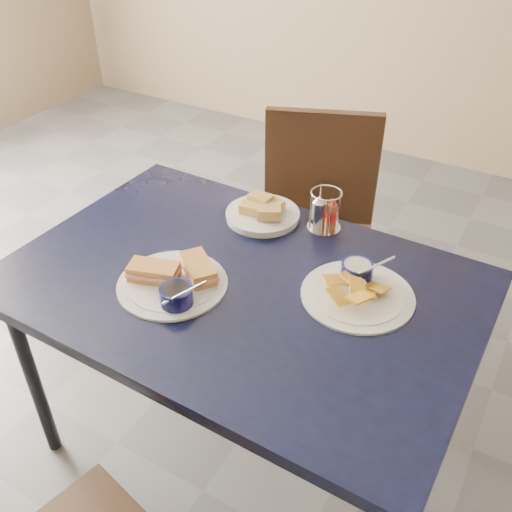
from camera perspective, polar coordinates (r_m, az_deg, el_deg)
The scene contains 7 objects.
ground at distance 2.22m, azimuth -0.62°, elevation -16.48°, with size 6.00×6.00×0.00m, color #56565B.
dining_table at distance 1.67m, azimuth -1.58°, elevation -3.97°, with size 1.35×0.92×0.75m.
chair_far at distance 2.30m, azimuth 6.91°, elevation 3.65°, with size 0.57×0.58×0.95m.
sandwich_plate at distance 1.61m, azimuth -8.13°, elevation -2.36°, with size 0.32×0.31×0.12m.
plantain_plate at distance 1.60m, azimuth 10.08°, elevation -3.12°, with size 0.31×0.31×0.12m.
bread_basket at distance 1.89m, azimuth 0.69°, elevation 4.34°, with size 0.24×0.24×0.07m.
condiment_caddy at distance 1.84m, azimuth 6.79°, elevation 4.32°, with size 0.11×0.11×0.14m.
Camera 1 is at (0.70, -1.16, 1.77)m, focal length 40.00 mm.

